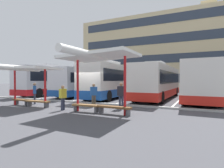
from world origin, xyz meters
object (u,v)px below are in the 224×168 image
at_px(bench_0, 22,101).
at_px(waiting_passenger_1, 35,92).
at_px(waiting_shelter_1, 97,57).
at_px(waiting_passenger_2, 94,93).
at_px(waiting_passenger_3, 121,94).
at_px(bench_1, 38,102).
at_px(bench_2, 86,106).
at_px(coach_bus_3, 159,82).
at_px(waiting_passenger_0, 63,96).
at_px(bench_3, 114,108).
at_px(coach_bus_2, 116,81).
at_px(coach_bus_0, 56,81).
at_px(coach_bus_4, 203,82).
at_px(coach_bus_1, 90,82).
at_px(waiting_shelter_0, 26,69).

relative_size(bench_0, waiting_passenger_1, 1.05).
height_order(waiting_shelter_1, waiting_passenger_1, waiting_shelter_1).
xyz_separation_m(waiting_passenger_2, waiting_passenger_3, (2.14, -0.07, 0.07)).
bearing_deg(bench_1, bench_2, -2.28).
bearing_deg(coach_bus_3, waiting_passenger_0, -111.36).
bearing_deg(bench_1, bench_3, -1.03).
xyz_separation_m(waiting_passenger_0, waiting_passenger_2, (0.90, 2.18, 0.05)).
bearing_deg(bench_0, coach_bus_2, 68.66).
xyz_separation_m(coach_bus_0, coach_bus_3, (12.99, 0.77, -0.12)).
distance_m(bench_0, bench_1, 1.80).
xyz_separation_m(bench_0, bench_3, (7.71, -0.23, 0.01)).
xyz_separation_m(coach_bus_4, bench_3, (-4.47, -9.74, -1.36)).
bearing_deg(bench_3, coach_bus_3, 87.56).
bearing_deg(coach_bus_1, coach_bus_4, -1.58).
xyz_separation_m(coach_bus_1, bench_2, (6.29, -10.15, -1.30)).
height_order(coach_bus_0, bench_1, coach_bus_0).
relative_size(bench_1, waiting_passenger_3, 1.11).
xyz_separation_m(bench_2, waiting_passenger_0, (-1.66, -0.09, 0.54)).
xyz_separation_m(bench_1, waiting_passenger_2, (3.35, 1.92, 0.58)).
distance_m(coach_bus_2, waiting_passenger_0, 9.46).
bearing_deg(waiting_shelter_1, waiting_passenger_1, 167.66).
distance_m(bench_3, waiting_passenger_3, 2.10).
bearing_deg(bench_1, waiting_passenger_1, 144.98).
distance_m(coach_bus_1, coach_bus_2, 3.99).
bearing_deg(bench_2, bench_3, 1.83).
height_order(waiting_passenger_2, waiting_passenger_3, waiting_passenger_3).
bearing_deg(bench_2, coach_bus_0, 139.97).
distance_m(bench_2, waiting_passenger_0, 1.74).
distance_m(waiting_passenger_2, waiting_passenger_3, 2.14).
distance_m(coach_bus_0, coach_bus_1, 4.62).
bearing_deg(waiting_passenger_0, coach_bus_1, 114.34).
xyz_separation_m(coach_bus_3, waiting_passenger_1, (-7.83, -8.61, -0.71)).
bearing_deg(coach_bus_4, waiting_shelter_1, -118.22).
distance_m(waiting_shelter_1, bench_3, 2.94).
height_order(waiting_shelter_1, waiting_passenger_0, waiting_shelter_1).
distance_m(coach_bus_0, waiting_passenger_0, 12.94).
xyz_separation_m(waiting_shelter_1, waiting_passenger_3, (0.48, 2.22, -2.14)).
xyz_separation_m(coach_bus_2, bench_0, (-3.52, -9.01, -1.42)).
bearing_deg(bench_2, waiting_passenger_2, 109.89).
bearing_deg(waiting_passenger_3, coach_bus_4, 57.86).
distance_m(coach_bus_4, waiting_shelter_0, 14.99).
bearing_deg(coach_bus_0, bench_3, -35.57).
height_order(bench_2, bench_3, same).
relative_size(coach_bus_4, bench_0, 7.09).
bearing_deg(bench_2, waiting_shelter_1, -13.05).
bearing_deg(waiting_passenger_1, bench_1, -35.02).
distance_m(coach_bus_3, bench_0, 12.59).
distance_m(bench_1, waiting_passenger_3, 5.83).
relative_size(coach_bus_3, waiting_shelter_1, 2.44).
bearing_deg(waiting_shelter_1, waiting_passenger_3, 77.83).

